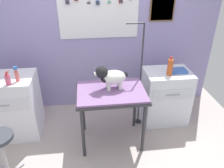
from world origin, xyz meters
name	(u,v)px	position (x,y,z in m)	size (l,w,h in m)	color
ground	(103,155)	(0.00, 0.00, -0.02)	(4.40, 4.00, 0.04)	#B3A29D
rear_wall_panel	(96,41)	(0.01, 1.28, 1.17)	(4.00, 0.11, 2.30)	#9489BE
grooming_table	(111,96)	(0.14, 0.27, 0.73)	(0.90, 0.65, 0.82)	#2D2D33
grooming_arm	(140,81)	(0.60, 0.61, 0.74)	(0.30, 0.11, 1.59)	#2D2D33
dog	(110,76)	(0.14, 0.33, 0.99)	(0.45, 0.22, 0.32)	white
counter_left	(10,106)	(-1.28, 0.61, 0.46)	(0.80, 0.58, 0.92)	white
cabinet_right	(165,96)	(1.04, 0.66, 0.42)	(0.68, 0.54, 0.85)	white
stool	(0,144)	(-1.16, -0.20, 0.50)	(0.32, 0.32, 0.61)	#9E9EA3
conditioner_bottle	(8,79)	(-1.14, 0.40, 0.99)	(0.07, 0.06, 0.18)	#D3526F
spray_bottle_tall	(17,75)	(-1.04, 0.48, 1.01)	(0.05, 0.05, 0.20)	#D8625D
soda_bottle	(170,67)	(1.01, 0.57, 0.97)	(0.08, 0.08, 0.28)	#BD5121
supply_tray	(178,71)	(1.18, 0.65, 0.86)	(0.24, 0.18, 0.04)	#3B64BA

